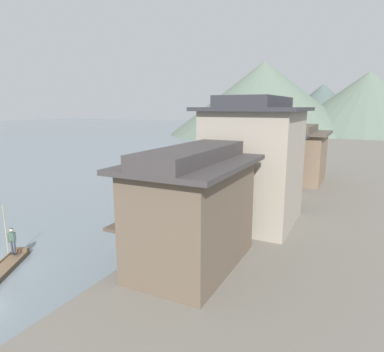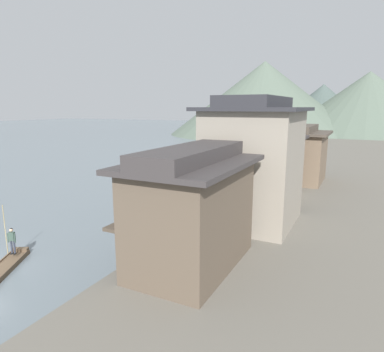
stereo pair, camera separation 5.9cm
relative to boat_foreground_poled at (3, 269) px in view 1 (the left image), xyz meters
name	(u,v)px [view 1 (the left image)]	position (x,y,z in m)	size (l,w,h in m)	color
riverbank_right	(343,185)	(15.72, 29.38, 0.32)	(18.00, 110.00, 0.92)	#6B665B
boat_foreground_poled	(3,269)	(0.00, 0.00, 0.00)	(3.22, 4.58, 0.41)	brown
boatman_person	(12,238)	(-0.69, 1.17, 1.28)	(0.52, 0.37, 3.04)	black
boat_moored_nearest	(214,198)	(4.58, 19.18, -0.01)	(1.24, 4.60, 0.36)	brown
boat_moored_second	(248,183)	(5.51, 27.42, -0.01)	(1.22, 5.40, 0.39)	#232326
boat_moored_third	(285,154)	(4.33, 54.33, 0.09)	(1.21, 4.42, 0.66)	brown
boat_moored_far	(190,217)	(5.28, 12.45, 0.11)	(1.87, 5.22, 0.74)	#423328
boat_midriver_drifting	(150,240)	(4.90, 7.25, -0.01)	(1.58, 3.61, 0.35)	#423328
house_waterfront_nearest	(193,209)	(9.85, 3.86, 3.78)	(5.35, 7.90, 6.14)	brown
house_waterfront_second	(254,162)	(10.61, 11.85, 5.08)	(6.87, 7.49, 8.74)	gray
house_waterfront_tall	(271,164)	(10.00, 19.37, 3.78)	(5.63, 7.39, 6.14)	gray
house_waterfront_narrow	(295,154)	(10.73, 27.47, 3.78)	(7.10, 7.49, 6.14)	#75604C
mooring_post_dock_near	(162,237)	(7.07, 5.34, 1.25)	(0.20, 0.20, 0.93)	#473828
mooring_post_dock_mid	(210,206)	(7.07, 12.49, 1.23)	(0.20, 0.20, 0.90)	#473828
mooring_post_dock_far	(243,186)	(7.07, 20.56, 1.17)	(0.20, 0.20, 0.78)	#473828
hill_far_west	(263,98)	(-13.45, 103.19, 11.76)	(62.14, 62.14, 23.80)	#5B6B5B
hill_far_centre	(322,108)	(2.43, 128.26, 8.61)	(41.40, 41.40, 17.49)	#4C5B56
hill_far_east	(367,104)	(17.60, 110.91, 9.80)	(53.59, 53.59, 19.88)	#5B6B5B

